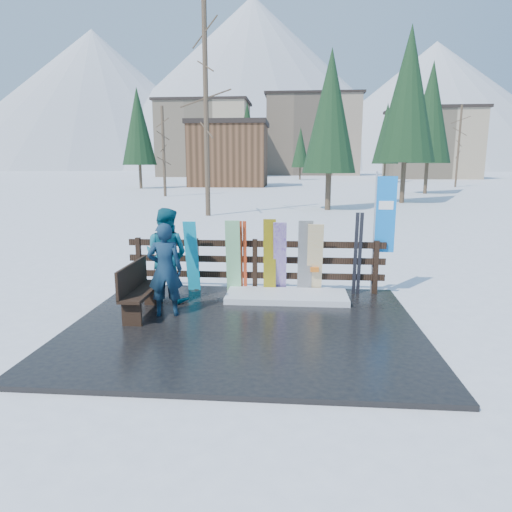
# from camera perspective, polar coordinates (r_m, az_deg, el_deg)

# --- Properties ---
(ground) EXTENTS (700.00, 700.00, 0.00)m
(ground) POSITION_cam_1_polar(r_m,az_deg,el_deg) (8.05, -1.46, -9.09)
(ground) COLOR white
(ground) RESTS_ON ground
(deck) EXTENTS (6.00, 5.00, 0.08)m
(deck) POSITION_cam_1_polar(r_m,az_deg,el_deg) (8.03, -1.46, -8.82)
(deck) COLOR black
(deck) RESTS_ON ground
(fence) EXTENTS (5.60, 0.10, 1.15)m
(fence) POSITION_cam_1_polar(r_m,az_deg,el_deg) (9.95, -0.13, -0.68)
(fence) COLOR black
(fence) RESTS_ON deck
(snow_patch) EXTENTS (2.49, 1.00, 0.12)m
(snow_patch) POSITION_cam_1_polar(r_m,az_deg,el_deg) (9.48, 3.86, -5.05)
(snow_patch) COLOR white
(snow_patch) RESTS_ON deck
(bench) EXTENTS (0.40, 1.50, 0.97)m
(bench) POSITION_cam_1_polar(r_m,az_deg,el_deg) (8.66, -14.49, -3.85)
(bench) COLOR black
(bench) RESTS_ON deck
(snowboard_0) EXTENTS (0.27, 0.40, 1.57)m
(snowboard_0) POSITION_cam_1_polar(r_m,az_deg,el_deg) (9.92, -8.01, -0.09)
(snowboard_0) COLOR #11B5DD
(snowboard_0) RESTS_ON deck
(snowboard_1) EXTENTS (0.31, 0.26, 1.59)m
(snowboard_1) POSITION_cam_1_polar(r_m,az_deg,el_deg) (9.76, -2.87, -0.11)
(snowboard_1) COLOR silver
(snowboard_1) RESTS_ON deck
(snowboard_2) EXTENTS (0.26, 0.24, 1.63)m
(snowboard_2) POSITION_cam_1_polar(r_m,az_deg,el_deg) (9.68, 1.72, -0.08)
(snowboard_2) COLOR yellow
(snowboard_2) RESTS_ON deck
(snowboard_3) EXTENTS (0.27, 0.48, 1.58)m
(snowboard_3) POSITION_cam_1_polar(r_m,az_deg,el_deg) (9.68, 3.01, -0.26)
(snowboard_3) COLOR silver
(snowboard_3) RESTS_ON deck
(snowboard_4) EXTENTS (0.30, 0.34, 1.61)m
(snowboard_4) POSITION_cam_1_polar(r_m,az_deg,el_deg) (9.68, 6.15, -0.21)
(snowboard_4) COLOR black
(snowboard_4) RESTS_ON deck
(snowboard_5) EXTENTS (0.32, 0.40, 1.54)m
(snowboard_5) POSITION_cam_1_polar(r_m,az_deg,el_deg) (9.69, 7.37, -0.42)
(snowboard_5) COLOR white
(snowboard_5) RESTS_ON deck
(ski_pair_a) EXTENTS (0.16, 0.17, 1.57)m
(ski_pair_a) POSITION_cam_1_polar(r_m,az_deg,el_deg) (9.80, -1.65, -0.11)
(ski_pair_a) COLOR #B73516
(ski_pair_a) RESTS_ON deck
(ski_pair_b) EXTENTS (0.17, 0.19, 1.77)m
(ski_pair_b) POSITION_cam_1_polar(r_m,az_deg,el_deg) (9.82, 12.59, 0.23)
(ski_pair_b) COLOR black
(ski_pair_b) RESTS_ON deck
(rental_flag) EXTENTS (0.45, 0.04, 2.60)m
(rental_flag) POSITION_cam_1_polar(r_m,az_deg,el_deg) (9.99, 15.56, 4.45)
(rental_flag) COLOR silver
(rental_flag) RESTS_ON deck
(person_front) EXTENTS (0.69, 0.52, 1.72)m
(person_front) POSITION_cam_1_polar(r_m,az_deg,el_deg) (8.43, -11.30, -1.70)
(person_front) COLOR #15394E
(person_front) RESTS_ON deck
(person_back) EXTENTS (1.08, 0.93, 1.90)m
(person_back) POSITION_cam_1_polar(r_m,az_deg,el_deg) (9.34, -11.14, 0.12)
(person_back) COLOR #0F586B
(person_back) RESTS_ON deck
(resort_buildings) EXTENTS (73.00, 87.60, 22.60)m
(resort_buildings) POSITION_cam_1_polar(r_m,az_deg,el_deg) (123.11, 4.95, 14.48)
(resort_buildings) COLOR tan
(resort_buildings) RESTS_ON ground
(trees) EXTENTS (42.20, 68.88, 12.29)m
(trees) POSITION_cam_1_polar(r_m,az_deg,el_deg) (58.02, 8.05, 14.04)
(trees) COLOR #382B1E
(trees) RESTS_ON ground
(mountains) EXTENTS (520.00, 260.00, 120.00)m
(mountains) POSITION_cam_1_polar(r_m,az_deg,el_deg) (339.43, 2.90, 19.27)
(mountains) COLOR white
(mountains) RESTS_ON ground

